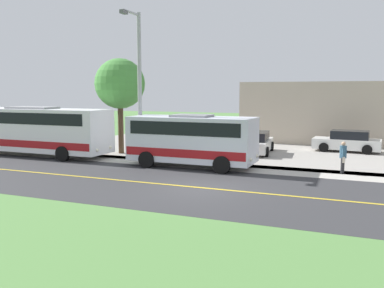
% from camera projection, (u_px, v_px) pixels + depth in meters
% --- Properties ---
extents(ground_plane, '(120.00, 120.00, 0.00)m').
position_uv_depth(ground_plane, '(203.00, 188.00, 17.80)').
color(ground_plane, '#548442').
extents(road_surface, '(8.00, 100.00, 0.01)m').
position_uv_depth(road_surface, '(203.00, 188.00, 17.80)').
color(road_surface, '#333335').
rests_on(road_surface, ground).
extents(sidewalk, '(2.40, 100.00, 0.01)m').
position_uv_depth(sidewalk, '(236.00, 167.00, 22.58)').
color(sidewalk, '#B2ADA3').
rests_on(sidewalk, ground).
extents(parking_lot_surface, '(14.00, 36.00, 0.01)m').
position_uv_depth(parking_lot_surface, '(308.00, 152.00, 28.09)').
color(parking_lot_surface, '#9E9991').
rests_on(parking_lot_surface, ground).
extents(road_centre_line, '(0.16, 100.00, 0.00)m').
position_uv_depth(road_centre_line, '(203.00, 188.00, 17.80)').
color(road_centre_line, gold).
rests_on(road_centre_line, ground).
extents(shuttle_bus_front, '(2.78, 7.00, 2.86)m').
position_uv_depth(shuttle_bus_front, '(192.00, 138.00, 22.67)').
color(shuttle_bus_front, silver).
rests_on(shuttle_bus_front, ground).
extents(transit_bus_rear, '(2.78, 10.74, 3.14)m').
position_uv_depth(transit_bus_rear, '(33.00, 129.00, 26.75)').
color(transit_bus_rear, white).
rests_on(transit_bus_rear, ground).
extents(pedestrian_with_bags, '(0.72, 0.34, 1.60)m').
position_uv_depth(pedestrian_with_bags, '(343.00, 156.00, 20.97)').
color(pedestrian_with_bags, '#262628').
rests_on(pedestrian_with_bags, ground).
extents(street_light_pole, '(1.97, 0.24, 8.55)m').
position_uv_depth(street_light_pole, '(139.00, 81.00, 23.85)').
color(street_light_pole, '#9E9EA3').
rests_on(street_light_pole, ground).
extents(parked_car_near, '(4.53, 2.29, 1.45)m').
position_uv_depth(parked_car_near, '(256.00, 143.00, 27.75)').
color(parked_car_near, white).
rests_on(parked_car_near, ground).
extents(parked_car_far, '(2.23, 4.50, 1.45)m').
position_uv_depth(parked_car_far, '(347.00, 142.00, 28.46)').
color(parked_car_far, white).
rests_on(parked_car_far, ground).
extents(tree_curbside, '(3.29, 3.29, 6.26)m').
position_uv_depth(tree_curbside, '(120.00, 84.00, 27.22)').
color(tree_curbside, '#4C3826').
rests_on(tree_curbside, ground).
extents(commercial_building, '(10.00, 17.01, 4.85)m').
position_uv_depth(commercial_building, '(352.00, 111.00, 35.12)').
color(commercial_building, '#B7A893').
rests_on(commercial_building, ground).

